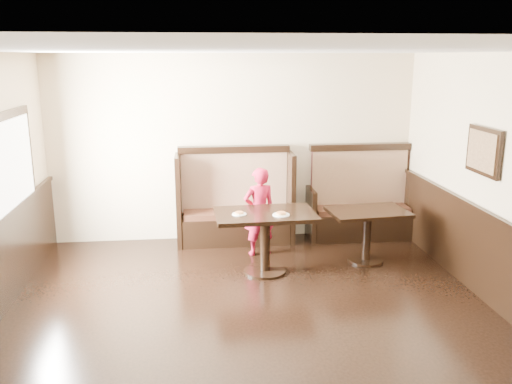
{
  "coord_description": "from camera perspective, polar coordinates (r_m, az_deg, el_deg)",
  "views": [
    {
      "loc": [
        -0.57,
        -4.59,
        2.76
      ],
      "look_at": [
        0.21,
        2.35,
        1.0
      ],
      "focal_mm": 38.0,
      "sensor_mm": 36.0,
      "label": 1
    }
  ],
  "objects": [
    {
      "name": "table_main",
      "position": [
        6.98,
        0.96,
        -3.67
      ],
      "size": [
        1.31,
        0.85,
        0.81
      ],
      "rotation": [
        0.0,
        0.0,
        0.04
      ],
      "color": "black",
      "rests_on": "ground"
    },
    {
      "name": "booth_main",
      "position": [
        8.21,
        -2.22,
        -1.64
      ],
      "size": [
        1.75,
        0.72,
        1.45
      ],
      "color": "black",
      "rests_on": "ground"
    },
    {
      "name": "ground",
      "position": [
        5.38,
        0.56,
        -16.68
      ],
      "size": [
        7.0,
        7.0,
        0.0
      ],
      "primitive_type": "plane",
      "color": "black",
      "rests_on": "ground"
    },
    {
      "name": "table_neighbor",
      "position": [
        7.54,
        11.64,
        -3.24
      ],
      "size": [
        1.11,
        0.78,
        0.73
      ],
      "rotation": [
        0.0,
        0.0,
        0.09
      ],
      "color": "black",
      "rests_on": "ground"
    },
    {
      "name": "child",
      "position": [
        7.62,
        0.34,
        -2.06
      ],
      "size": [
        0.52,
        0.4,
        1.26
      ],
      "primitive_type": "imported",
      "rotation": [
        0.0,
        0.0,
        3.38
      ],
      "color": "#AA122F",
      "rests_on": "ground"
    },
    {
      "name": "pizza_plate_left",
      "position": [
        6.84,
        -1.77,
        -2.27
      ],
      "size": [
        0.18,
        0.18,
        0.03
      ],
      "color": "white",
      "rests_on": "table_main"
    },
    {
      "name": "room_shell",
      "position": [
        5.31,
        -3.03,
        -9.07
      ],
      "size": [
        7.0,
        7.0,
        7.0
      ],
      "color": "beige",
      "rests_on": "ground"
    },
    {
      "name": "booth_neighbor",
      "position": [
        8.58,
        10.88,
        -1.52
      ],
      "size": [
        1.65,
        0.72,
        1.45
      ],
      "color": "black",
      "rests_on": "ground"
    },
    {
      "name": "pizza_plate_right",
      "position": [
        6.81,
        2.66,
        -2.34
      ],
      "size": [
        0.21,
        0.21,
        0.04
      ],
      "color": "white",
      "rests_on": "table_main"
    }
  ]
}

